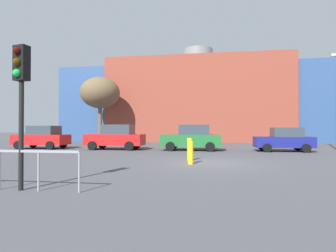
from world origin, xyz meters
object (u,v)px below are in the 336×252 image
object	(u,v)px
traffic_light_near_left	(21,84)
bollard_yellow_0	(190,149)
bollard_yellow_1	(191,153)
bare_tree_0	(100,93)
parked_car_1	(116,137)
parked_car_0	(42,137)
parked_car_2	(192,138)
parked_car_3	(284,140)

from	to	relation	value
traffic_light_near_left	bollard_yellow_0	size ratio (longest dim) A/B	3.33
bollard_yellow_0	bollard_yellow_1	distance (m)	1.33
bare_tree_0	bollard_yellow_0	xyz separation A→B (m)	(11.16, -15.45, -5.08)
parked_car_1	bare_tree_0	xyz separation A→B (m)	(-5.05, 8.94, 4.69)
parked_car_0	bare_tree_0	bearing A→B (deg)	-97.30
parked_car_0	parked_car_2	xyz separation A→B (m)	(12.02, -0.00, 0.03)
parked_car_2	parked_car_3	size ratio (longest dim) A/B	1.13
bare_tree_0	parked_car_1	bearing A→B (deg)	-60.53
parked_car_1	parked_car_3	world-z (taller)	parked_car_1
bare_tree_0	bollard_yellow_1	distance (m)	20.86
parked_car_1	bare_tree_0	distance (m)	11.29
parked_car_1	bollard_yellow_1	size ratio (longest dim) A/B	4.33
traffic_light_near_left	bollard_yellow_1	size ratio (longest dim) A/B	3.64
parked_car_0	parked_car_3	distance (m)	18.47
bollard_yellow_0	traffic_light_near_left	bearing A→B (deg)	-118.31
parked_car_3	bare_tree_0	xyz separation A→B (m)	(-17.33, 8.94, 4.81)
parked_car_2	bollard_yellow_0	world-z (taller)	parked_car_2
parked_car_2	bare_tree_0	size ratio (longest dim) A/B	0.58
parked_car_3	traffic_light_near_left	bearing A→B (deg)	53.71
parked_car_0	bollard_yellow_0	world-z (taller)	parked_car_0
bare_tree_0	traffic_light_near_left	bearing A→B (deg)	-71.95
bollard_yellow_1	parked_car_2	bearing A→B (deg)	93.12
bollard_yellow_0	bare_tree_0	bearing A→B (deg)	125.86
parked_car_2	traffic_light_near_left	distance (m)	14.16
parked_car_3	parked_car_2	bearing A→B (deg)	0.00
parked_car_1	parked_car_3	size ratio (longest dim) A/B	1.14
parked_car_1	parked_car_3	distance (m)	12.28
parked_car_0	traffic_light_near_left	xyz separation A→B (m)	(8.49, -13.60, 1.82)
bare_tree_0	bollard_yellow_0	distance (m)	19.72
parked_car_3	bare_tree_0	bearing A→B (deg)	-27.29
parked_car_1	bollard_yellow_1	bearing A→B (deg)	128.61
parked_car_2	bare_tree_0	world-z (taller)	bare_tree_0
parked_car_2	traffic_light_near_left	xyz separation A→B (m)	(-3.53, -13.60, 1.79)
bare_tree_0	parked_car_2	bearing A→B (deg)	-39.42
parked_car_1	bollard_yellow_1	distance (m)	10.02
parked_car_0	parked_car_2	world-z (taller)	parked_car_2
parked_car_3	traffic_light_near_left	xyz separation A→B (m)	(-9.98, -13.60, 1.89)
parked_car_1	parked_car_3	bearing A→B (deg)	180.00
bollard_yellow_1	parked_car_1	bearing A→B (deg)	128.61
parked_car_3	bollard_yellow_0	distance (m)	8.97
traffic_light_near_left	bare_tree_0	distance (m)	23.88
parked_car_0	bollard_yellow_1	size ratio (longest dim) A/B	4.16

